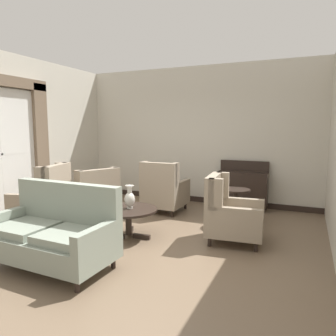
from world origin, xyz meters
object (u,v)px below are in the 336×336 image
object	(u,v)px
settee	(53,233)
armchair_foreground_right	(93,195)
coffee_table	(129,214)
porcelain_vase	(130,198)
armchair_near_window	(229,214)
armchair_far_left	(45,202)
armchair_beside_settee	(164,191)
sideboard	(242,188)
side_table	(235,204)

from	to	relation	value
settee	armchair_foreground_right	xyz separation A→B (m)	(-0.92, 2.04, 0.00)
settee	armchair_foreground_right	size ratio (longest dim) A/B	1.50
coffee_table	porcelain_vase	size ratio (longest dim) A/B	2.45
porcelain_vase	armchair_near_window	xyz separation A→B (m)	(1.48, 0.44, -0.19)
settee	armchair_far_left	world-z (taller)	armchair_far_left
armchair_beside_settee	armchair_near_window	size ratio (longest dim) A/B	1.04
porcelain_vase	armchair_near_window	world-z (taller)	armchair_near_window
armchair_near_window	sideboard	bearing A→B (deg)	-0.18
armchair_beside_settee	side_table	bearing A→B (deg)	169.60
armchair_beside_settee	armchair_far_left	xyz separation A→B (m)	(-1.44, -1.77, 0.03)
sideboard	armchair_beside_settee	bearing A→B (deg)	-147.50
armchair_far_left	coffee_table	bearing A→B (deg)	82.18
porcelain_vase	sideboard	world-z (taller)	sideboard
armchair_foreground_right	armchair_far_left	world-z (taller)	armchair_far_left
settee	side_table	xyz separation A→B (m)	(1.76, 2.55, -0.02)
settee	armchair_beside_settee	distance (m)	2.86
sideboard	armchair_foreground_right	bearing A→B (deg)	-146.37
side_table	armchair_near_window	bearing A→B (deg)	-84.42
porcelain_vase	side_table	world-z (taller)	porcelain_vase
coffee_table	settee	distance (m)	1.30
armchair_beside_settee	sideboard	bearing A→B (deg)	-147.00
sideboard	settee	bearing A→B (deg)	-113.78
coffee_table	settee	xyz separation A→B (m)	(-0.34, -1.26, 0.03)
porcelain_vase	armchair_foreground_right	size ratio (longest dim) A/B	0.33
coffee_table	armchair_far_left	xyz separation A→B (m)	(-1.55, -0.18, 0.08)
armchair_beside_settee	armchair_foreground_right	distance (m)	1.40
armchair_foreground_right	side_table	world-z (taller)	armchair_foreground_right
armchair_beside_settee	armchair_far_left	world-z (taller)	armchair_far_left
porcelain_vase	settee	world-z (taller)	settee
porcelain_vase	armchair_far_left	distance (m)	1.58
coffee_table	armchair_far_left	world-z (taller)	armchair_far_left
porcelain_vase	settee	size ratio (longest dim) A/B	0.22
side_table	porcelain_vase	bearing A→B (deg)	-137.79
armchair_far_left	sideboard	size ratio (longest dim) A/B	1.08
coffee_table	armchair_far_left	distance (m)	1.56
settee	armchair_near_window	distance (m)	2.52
side_table	sideboard	size ratio (longest dim) A/B	0.64
coffee_table	armchair_foreground_right	distance (m)	1.49
armchair_far_left	side_table	distance (m)	3.31
armchair_beside_settee	porcelain_vase	bearing A→B (deg)	95.03
armchair_foreground_right	side_table	bearing A→B (deg)	126.35
porcelain_vase	sideboard	size ratio (longest dim) A/B	0.36
armchair_near_window	sideboard	xyz separation A→B (m)	(-0.19, 2.03, 0.03)
coffee_table	porcelain_vase	xyz separation A→B (m)	(0.01, 0.02, 0.24)
coffee_table	armchair_beside_settee	world-z (taller)	armchair_beside_settee
settee	armchair_foreground_right	distance (m)	2.24
settee	armchair_beside_settee	size ratio (longest dim) A/B	1.58
armchair_far_left	armchair_near_window	world-z (taller)	armchair_far_left
settee	armchair_far_left	size ratio (longest dim) A/B	1.49
armchair_far_left	side_table	bearing A→B (deg)	102.05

